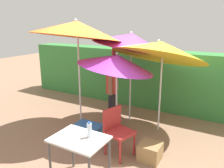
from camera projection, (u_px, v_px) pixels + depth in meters
ground_plane at (105, 135)px, 4.95m from camera, size 24.00×24.00×0.00m
hedge_row at (145, 78)px, 6.63m from camera, size 8.00×0.70×1.65m
umbrella_rainbow at (77, 29)px, 4.79m from camera, size 2.00×2.01×2.61m
umbrella_orange at (161, 50)px, 4.74m from camera, size 2.05×2.02×2.36m
umbrella_yellow at (117, 61)px, 4.58m from camera, size 1.63×1.60×1.96m
umbrella_navy at (131, 40)px, 5.22m from camera, size 1.86×1.83×2.38m
person_vendor at (112, 87)px, 5.27m from camera, size 0.33×0.55×1.88m
chair_plastic at (117, 129)px, 4.12m from camera, size 0.54×0.54×0.89m
cooler_box at (88, 133)px, 4.63m from camera, size 0.57×0.36×0.39m
crate_cardboard at (150, 152)px, 4.03m from camera, size 0.38×0.38×0.31m
folding_table at (79, 144)px, 3.30m from camera, size 0.80×0.60×0.77m
bottle_water at (89, 130)px, 3.27m from camera, size 0.07×0.07×0.24m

